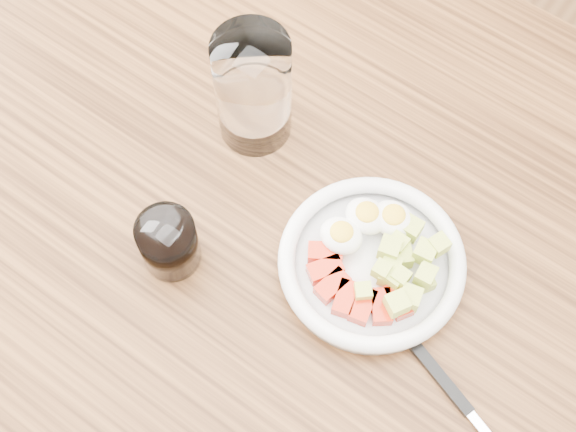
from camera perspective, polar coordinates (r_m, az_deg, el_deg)
The scene contains 6 objects.
ground at distance 1.63m, azimuth 0.08°, elevation -12.43°, with size 4.00×4.00×0.00m, color brown.
dining_table at distance 0.99m, azimuth 0.13°, elevation -3.95°, with size 1.50×0.90×0.77m.
bowl at distance 0.87m, azimuth 6.03°, elevation -3.16°, with size 0.20×0.20×0.05m.
fork at distance 0.85m, azimuth 11.94°, elevation -12.55°, with size 0.18×0.07×0.01m.
water_glass at distance 0.90m, azimuth -2.49°, elevation 8.96°, with size 0.09×0.09×0.15m, color white.
coffee_glass at distance 0.86m, azimuth -8.48°, elevation -1.92°, with size 0.06×0.06×0.07m.
Camera 1 is at (0.20, -0.29, 1.59)m, focal length 50.00 mm.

